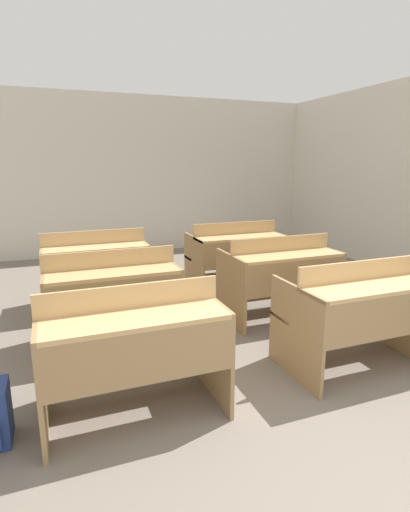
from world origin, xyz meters
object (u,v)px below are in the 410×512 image
at_px(bench_front_left, 133,346).
at_px(bench_front_right, 359,311).
at_px(bench_third_left, 96,266).
at_px(bench_third_right, 236,253).
at_px(bench_second_left, 113,295).
at_px(bench_second_right, 281,275).

relative_size(bench_front_left, bench_front_right, 1.00).
xyz_separation_m(bench_front_right, bench_third_left, (-1.80, 2.23, 0.00)).
distance_m(bench_third_left, bench_third_right, 1.78).
height_order(bench_second_left, bench_third_right, same).
xyz_separation_m(bench_front_left, bench_second_right, (1.78, 1.12, 0.00)).
bearing_deg(bench_third_left, bench_third_right, 0.57).
distance_m(bench_front_left, bench_front_right, 1.80).
bearing_deg(bench_front_right, bench_front_left, 179.44).
height_order(bench_second_right, bench_third_left, same).
bearing_deg(bench_second_right, bench_third_right, 90.24).
height_order(bench_front_right, bench_second_right, same).
distance_m(bench_front_right, bench_second_right, 1.14).
relative_size(bench_front_left, bench_second_left, 1.00).
bearing_deg(bench_third_left, bench_front_left, -89.97).
height_order(bench_second_left, bench_third_left, same).
distance_m(bench_front_left, bench_third_right, 2.85).
relative_size(bench_second_left, bench_second_right, 1.00).
relative_size(bench_front_right, bench_third_right, 1.00).
bearing_deg(bench_front_right, bench_second_right, 91.16).
relative_size(bench_second_left, bench_third_right, 1.00).
relative_size(bench_front_left, bench_third_right, 1.00).
bearing_deg(bench_second_left, bench_front_left, -91.32).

